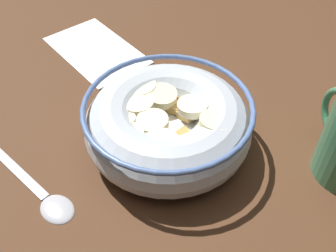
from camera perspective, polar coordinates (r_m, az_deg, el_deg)
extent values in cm
cube|color=#472B19|center=(46.83, 0.00, -3.44)|extent=(131.13, 131.13, 2.00)
cylinder|color=#B2BCC6|center=(45.86, 0.00, -2.37)|extent=(10.09, 10.09, 0.60)
torus|color=#B2BCC6|center=(43.80, 0.00, 0.13)|extent=(18.35, 18.35, 6.28)
torus|color=#4C6699|center=(41.83, 0.00, 2.87)|extent=(18.40, 18.40, 0.60)
cylinder|color=white|center=(43.45, 0.00, 0.58)|extent=(14.58, 14.58, 0.40)
cube|color=tan|center=(45.71, -1.60, 4.51)|extent=(2.18, 2.10, 1.06)
cube|color=tan|center=(44.22, 1.00, 2.79)|extent=(2.62, 2.62, 0.93)
cube|color=#B78947|center=(43.11, -7.70, 0.62)|extent=(2.42, 2.40, 0.91)
cube|color=#B78947|center=(39.18, 2.81, -4.66)|extent=(2.64, 2.64, 0.92)
cube|color=#AD7F42|center=(44.70, -5.26, 2.98)|extent=(1.95, 2.00, 0.96)
cube|color=#AD7F42|center=(45.31, 2.95, 3.77)|extent=(2.63, 2.62, 0.88)
cube|color=#AD7F42|center=(42.95, 6.96, 0.64)|extent=(2.04, 2.00, 0.95)
cube|color=tan|center=(47.37, 2.81, 5.94)|extent=(2.54, 2.53, 0.92)
cube|color=#B78947|center=(41.02, 2.26, -1.68)|extent=(2.59, 2.55, 1.06)
cube|color=#AD7F42|center=(47.77, -0.61, 6.38)|extent=(2.39, 2.43, 1.00)
cube|color=#AD7F42|center=(40.87, 6.65, -1.86)|extent=(2.66, 2.64, 1.02)
cube|color=#AD7F42|center=(45.73, -4.31, 4.40)|extent=(2.45, 2.43, 0.93)
cube|color=tan|center=(43.28, 2.91, 1.63)|extent=(2.62, 2.59, 1.09)
cylinder|color=#F4EABC|center=(43.15, -4.26, 3.09)|extent=(4.59, 4.58, 1.07)
cylinder|color=beige|center=(41.88, -7.04, 1.13)|extent=(3.93, 3.88, 1.44)
cylinder|color=beige|center=(44.20, -0.32, 4.40)|extent=(4.84, 4.81, 1.28)
cylinder|color=#F9EFC6|center=(38.77, -0.96, -2.43)|extent=(4.30, 4.28, 1.27)
cylinder|color=beige|center=(41.00, -2.25, 0.53)|extent=(4.68, 4.72, 1.21)
cylinder|color=#F9EFC6|center=(42.62, 3.76, 2.36)|extent=(3.78, 3.74, 1.28)
cylinder|color=beige|center=(40.79, 6.79, 0.51)|extent=(4.12, 4.17, 1.37)
cylinder|color=beige|center=(45.17, -3.82, 5.49)|extent=(4.37, 4.41, 1.18)
cylinder|color=beige|center=(39.94, -5.73, -1.49)|extent=(3.56, 3.58, 1.36)
ellipsoid|color=#A5A5AD|center=(41.87, -15.65, -11.14)|extent=(5.02, 4.73, 0.80)
cube|color=#A5A5AD|center=(46.38, -20.81, -5.93)|extent=(9.31, 6.38, 0.36)
cube|color=white|center=(61.10, -10.25, 10.66)|extent=(18.26, 15.11, 0.30)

